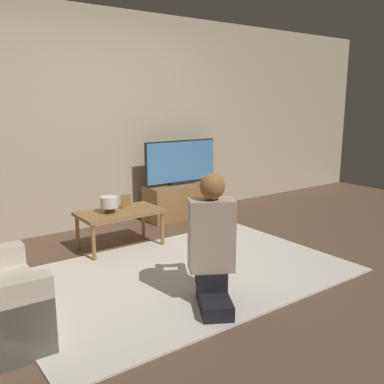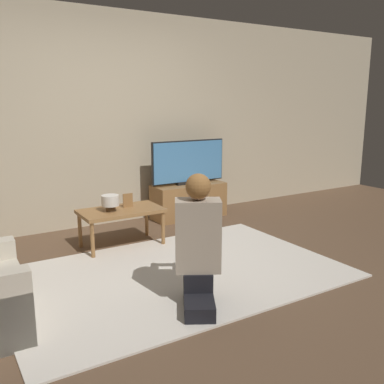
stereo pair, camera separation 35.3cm
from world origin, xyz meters
TOP-DOWN VIEW (x-y plane):
  - ground_plane at (0.00, 0.00)m, footprint 10.00×10.00m
  - wall_back at (0.00, 1.93)m, footprint 10.00×0.06m
  - rug at (0.00, 0.00)m, footprint 2.92×1.89m
  - tv_stand at (1.09, 1.61)m, footprint 0.98×0.39m
  - tv at (1.09, 1.61)m, footprint 1.06×0.08m
  - coffee_table at (-0.12, 0.98)m, footprint 0.86×0.49m
  - person_kneeling at (-0.13, -0.56)m, footprint 0.59×0.80m
  - picture_frame at (-0.02, 1.03)m, footprint 0.11×0.01m
  - table_lamp at (-0.24, 0.96)m, footprint 0.18×0.18m

SIDE VIEW (x-z plane):
  - ground_plane at x=0.00m, z-range 0.00..0.00m
  - rug at x=0.00m, z-range 0.00..0.02m
  - tv_stand at x=1.09m, z-range 0.00..0.45m
  - coffee_table at x=-0.12m, z-range 0.16..0.56m
  - picture_frame at x=-0.02m, z-range 0.41..0.56m
  - person_kneeling at x=-0.13m, z-range 0.01..1.00m
  - table_lamp at x=-0.24m, z-range 0.42..0.59m
  - tv at x=1.09m, z-range 0.46..1.03m
  - wall_back at x=0.00m, z-range 0.00..2.60m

